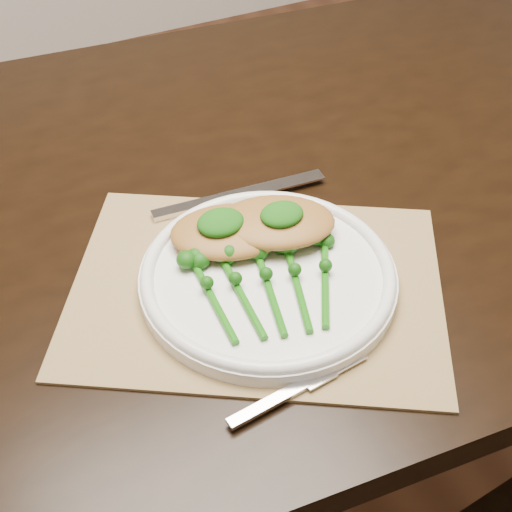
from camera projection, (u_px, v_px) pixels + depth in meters
name	position (u px, v px, depth m)	size (l,w,h in m)	color
floor	(309.00, 471.00, 1.46)	(4.00, 4.00, 0.00)	brown
dining_table	(236.00, 360.00, 1.20)	(1.67, 1.03, 0.75)	black
placemat	(257.00, 287.00, 0.80)	(0.41, 0.30, 0.00)	#93774B
dinner_plate	(268.00, 275.00, 0.79)	(0.29, 0.29, 0.03)	white
knife	(223.00, 199.00, 0.90)	(0.23, 0.04, 0.01)	silver
fork	(308.00, 382.00, 0.70)	(0.16, 0.03, 0.00)	silver
chicken_fillet_left	(230.00, 231.00, 0.82)	(0.14, 0.10, 0.03)	#A16D2E
chicken_fillet_right	(276.00, 222.00, 0.82)	(0.14, 0.10, 0.03)	#A16D2E
pesto_dollop_left	(221.00, 222.00, 0.80)	(0.06, 0.05, 0.02)	#0D4209
pesto_dollop_right	(282.00, 214.00, 0.81)	(0.05, 0.04, 0.02)	#0D4209
broccolini_bundle	(270.00, 292.00, 0.76)	(0.18, 0.19, 0.04)	#165F0C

